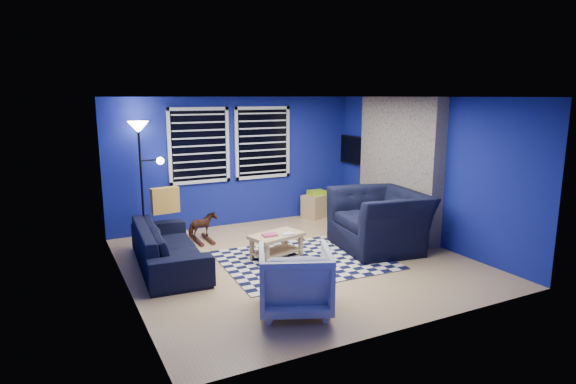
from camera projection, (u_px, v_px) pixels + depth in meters
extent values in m
plane|color=tan|center=(296.00, 261.00, 7.46)|extent=(5.00, 5.00, 0.00)
plane|color=white|center=(297.00, 97.00, 6.97)|extent=(5.00, 5.00, 0.00)
plane|color=navy|center=(237.00, 162.00, 9.40)|extent=(5.00, 0.00, 5.00)
plane|color=navy|center=(123.00, 197.00, 6.11)|extent=(0.00, 5.00, 5.00)
plane|color=navy|center=(424.00, 170.00, 8.33)|extent=(0.00, 5.00, 5.00)
cube|color=gray|center=(399.00, 167.00, 8.71)|extent=(0.26, 2.00, 2.50)
cube|color=black|center=(391.00, 216.00, 8.82)|extent=(0.04, 0.70, 0.60)
cube|color=gray|center=(384.00, 233.00, 8.82)|extent=(0.50, 1.20, 0.08)
cube|color=black|center=(199.00, 146.00, 8.98)|extent=(1.05, 0.02, 1.30)
cube|color=white|center=(198.00, 109.00, 8.84)|extent=(1.17, 0.05, 0.06)
cube|color=white|center=(200.00, 182.00, 9.11)|extent=(1.17, 0.05, 0.06)
cube|color=black|center=(262.00, 143.00, 9.56)|extent=(1.05, 0.02, 1.30)
cube|color=white|center=(262.00, 108.00, 9.42)|extent=(1.17, 0.05, 0.06)
cube|color=white|center=(263.00, 176.00, 9.68)|extent=(1.17, 0.05, 0.06)
cube|color=black|center=(355.00, 150.00, 10.02)|extent=(0.06, 1.00, 0.58)
cube|color=black|center=(354.00, 150.00, 10.01)|extent=(0.01, 0.92, 0.50)
cube|color=black|center=(305.00, 260.00, 7.48)|extent=(2.59, 2.12, 0.02)
imported|color=black|center=(169.00, 246.00, 7.15)|extent=(2.26, 1.01, 0.64)
imported|color=black|center=(380.00, 220.00, 8.00)|extent=(1.66, 1.50, 0.97)
imported|color=gray|center=(295.00, 280.00, 5.65)|extent=(1.10, 1.12, 0.78)
imported|color=#4E3019|center=(202.00, 226.00, 8.40)|extent=(0.40, 0.57, 0.44)
cube|color=tan|center=(277.00, 236.00, 7.52)|extent=(0.92, 0.67, 0.05)
cube|color=tan|center=(277.00, 251.00, 7.57)|extent=(0.83, 0.58, 0.03)
cube|color=#B93461|center=(270.00, 235.00, 7.41)|extent=(0.25, 0.21, 0.03)
cube|color=silver|center=(288.00, 234.00, 7.48)|extent=(0.21, 0.17, 0.03)
cube|color=tan|center=(261.00, 254.00, 7.24)|extent=(0.07, 0.07, 0.33)
cube|color=tan|center=(302.00, 248.00, 7.55)|extent=(0.07, 0.07, 0.33)
cube|color=tan|center=(252.00, 247.00, 7.56)|extent=(0.07, 0.07, 0.33)
cube|color=tan|center=(291.00, 241.00, 7.87)|extent=(0.07, 0.07, 0.33)
cube|color=tan|center=(316.00, 206.00, 10.13)|extent=(0.67, 0.56, 0.48)
cube|color=black|center=(316.00, 206.00, 10.13)|extent=(0.59, 0.50, 0.38)
cube|color=#A9DB19|center=(317.00, 193.00, 10.07)|extent=(0.41, 0.36, 0.09)
cylinder|color=black|center=(145.00, 239.00, 8.57)|extent=(0.26, 0.26, 0.03)
cylinder|color=black|center=(142.00, 185.00, 8.38)|extent=(0.04, 0.04, 1.95)
cone|color=white|center=(138.00, 127.00, 8.18)|extent=(0.35, 0.35, 0.20)
sphere|color=white|center=(160.00, 161.00, 8.39)|extent=(0.13, 0.13, 0.13)
cube|color=gold|center=(165.00, 200.00, 7.78)|extent=(0.46, 0.18, 0.42)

